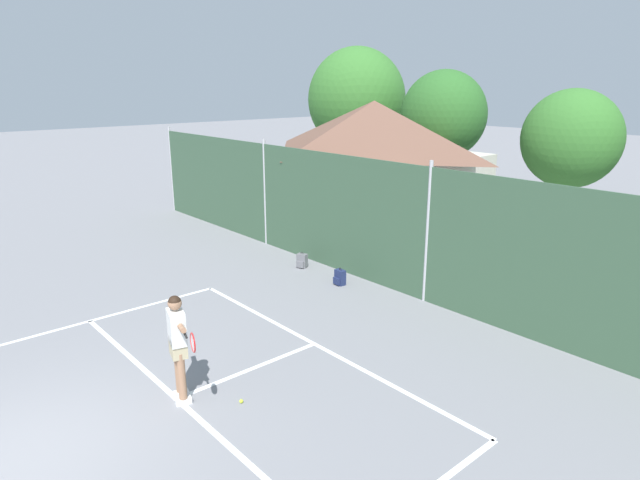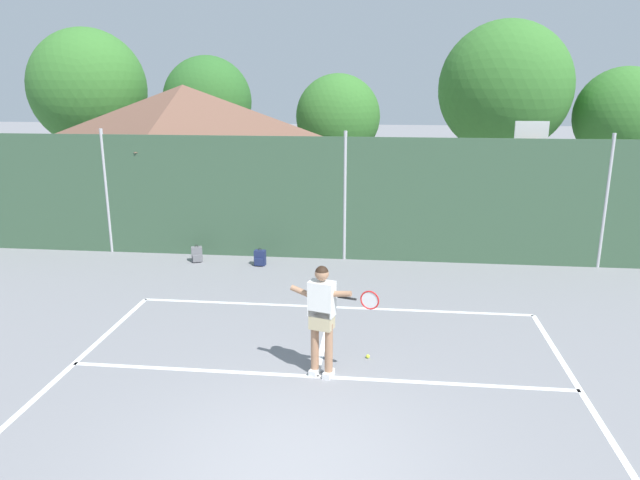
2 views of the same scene
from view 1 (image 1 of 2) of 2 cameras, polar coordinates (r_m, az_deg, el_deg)
The scene contains 9 objects.
ground_plane at distance 9.16m, azimuth -29.59°, elevation -19.78°, with size 120.00×120.00×0.00m, color gray.
court_markings at distance 9.25m, azimuth -25.50°, elevation -18.79°, with size 8.30×11.10×0.01m.
chainlink_fence at distance 12.99m, azimuth 11.19°, elevation 0.43°, with size 26.09×0.09×3.39m.
clubhouse_building at distance 19.38m, azimuth 5.55°, elevation 7.92°, with size 6.98×5.76×4.50m.
treeline_backdrop at distance 20.71m, azimuth 24.54°, elevation 11.81°, with size 25.48×4.53×6.87m.
tennis_player at distance 9.15m, azimuth -14.66°, elevation -10.04°, with size 1.42×0.37×1.85m.
tennis_ball at distance 9.41m, azimuth -8.25°, elevation -16.37°, with size 0.07×0.07×0.07m, color #CCE033.
backpack_grey at distance 15.50m, azimuth -1.91°, elevation -2.22°, with size 0.33×0.31×0.46m.
backpack_navy at distance 14.20m, azimuth 2.08°, elevation -3.96°, with size 0.29×0.26×0.46m.
Camera 1 is at (7.58, -0.97, 5.06)m, focal length 30.55 mm.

